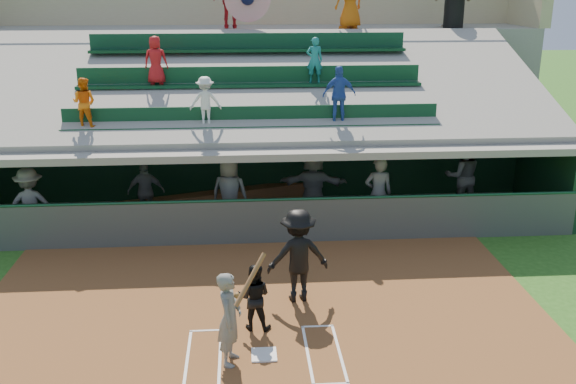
{
  "coord_description": "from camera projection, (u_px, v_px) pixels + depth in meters",
  "views": [
    {
      "loc": [
        -0.3,
        -9.53,
        6.08
      ],
      "look_at": [
        0.67,
        3.5,
        1.8
      ],
      "focal_mm": 40.0,
      "sensor_mm": 36.0,
      "label": 1
    }
  ],
  "objects": [
    {
      "name": "ground",
      "position": [
        264.0,
        356.0,
        10.95
      ],
      "size": [
        100.0,
        100.0,
        0.0
      ],
      "primitive_type": "plane",
      "color": "#245317",
      "rests_on": "ground"
    },
    {
      "name": "dirt_slab",
      "position": [
        263.0,
        340.0,
        11.42
      ],
      "size": [
        11.0,
        9.0,
        0.02
      ],
      "primitive_type": "cube",
      "color": "brown",
      "rests_on": "ground"
    },
    {
      "name": "home_plate",
      "position": [
        264.0,
        355.0,
        10.94
      ],
      "size": [
        0.43,
        0.43,
        0.03
      ],
      "primitive_type": "cube",
      "color": "white",
      "rests_on": "dirt_slab"
    },
    {
      "name": "batters_box_chalk",
      "position": [
        264.0,
        355.0,
        10.94
      ],
      "size": [
        2.65,
        1.85,
        0.01
      ],
      "color": "white",
      "rests_on": "dirt_slab"
    },
    {
      "name": "dugout_floor",
      "position": [
        254.0,
        218.0,
        17.34
      ],
      "size": [
        16.0,
        3.5,
        0.04
      ],
      "primitive_type": "cube",
      "color": "gray",
      "rests_on": "ground"
    },
    {
      "name": "concourse_slab",
      "position": [
        249.0,
        93.0,
        23.03
      ],
      "size": [
        20.0,
        3.0,
        4.6
      ],
      "primitive_type": "cube",
      "color": "gray",
      "rests_on": "ground"
    },
    {
      "name": "grandstand",
      "position": [
        250.0,
        110.0,
        20.21
      ],
      "size": [
        20.4,
        10.4,
        7.8
      ],
      "color": "#474C47",
      "rests_on": "ground"
    },
    {
      "name": "batter_at_plate",
      "position": [
        230.0,
        318.0,
        10.51
      ],
      "size": [
        0.88,
        0.75,
        1.95
      ],
      "color": "#5C5F59",
      "rests_on": "dirt_slab"
    },
    {
      "name": "catcher",
      "position": [
        254.0,
        297.0,
        11.63
      ],
      "size": [
        0.7,
        0.59,
        1.26
      ],
      "primitive_type": "imported",
      "rotation": [
        0.0,
        0.0,
        2.94
      ],
      "color": "black",
      "rests_on": "dirt_slab"
    },
    {
      "name": "home_umpire",
      "position": [
        298.0,
        255.0,
        12.6
      ],
      "size": [
        1.31,
        0.86,
        1.9
      ],
      "primitive_type": "imported",
      "rotation": [
        0.0,
        0.0,
        3.27
      ],
      "color": "black",
      "rests_on": "dirt_slab"
    },
    {
      "name": "dugout_bench",
      "position": [
        259.0,
        194.0,
        18.51
      ],
      "size": [
        14.09,
        4.93,
        0.44
      ],
      "primitive_type": "cube",
      "rotation": [
        0.0,
        0.0,
        0.31
      ],
      "color": "#925C35",
      "rests_on": "dugout_floor"
    },
    {
      "name": "dugout_player_a",
      "position": [
        31.0,
        204.0,
        15.55
      ],
      "size": [
        1.28,
        0.86,
        1.83
      ],
      "primitive_type": "imported",
      "rotation": [
        0.0,
        0.0,
        3.31
      ],
      "color": "#555752",
      "rests_on": "dugout_floor"
    },
    {
      "name": "dugout_player_b",
      "position": [
        146.0,
        192.0,
        16.8
      ],
      "size": [
        0.97,
        0.42,
        1.64
      ],
      "primitive_type": "imported",
      "rotation": [
        0.0,
        0.0,
        3.17
      ],
      "color": "#5A5C57",
      "rests_on": "dugout_floor"
    },
    {
      "name": "dugout_player_c",
      "position": [
        230.0,
        193.0,
        16.2
      ],
      "size": [
        1.07,
        0.84,
        1.93
      ],
      "primitive_type": "imported",
      "rotation": [
        0.0,
        0.0,
        2.88
      ],
      "color": "#555853",
      "rests_on": "dugout_floor"
    },
    {
      "name": "dugout_player_d",
      "position": [
        313.0,
        186.0,
        16.8
      ],
      "size": [
        1.86,
        0.82,
        1.94
      ],
      "primitive_type": "imported",
      "rotation": [
        0.0,
        0.0,
        3.0
      ],
      "color": "#585B56",
      "rests_on": "dugout_floor"
    },
    {
      "name": "dugout_player_e",
      "position": [
        378.0,
        194.0,
        16.2
      ],
      "size": [
        0.71,
        0.48,
        1.91
      ],
      "primitive_type": "imported",
      "rotation": [
        0.0,
        0.0,
        3.1
      ],
      "color": "#565853",
      "rests_on": "dugout_floor"
    },
    {
      "name": "dugout_player_f",
      "position": [
        462.0,
        176.0,
        17.55
      ],
      "size": [
        1.0,
        0.79,
        1.99
      ],
      "primitive_type": "imported",
      "rotation": [
        0.0,
        0.0,
        3.1
      ],
      "color": "#51534F",
      "rests_on": "dugout_floor"
    },
    {
      "name": "trash_bin",
      "position": [
        454.0,
        13.0,
        21.58
      ],
      "size": [
        0.67,
        0.67,
        1.0
      ],
      "primitive_type": "cylinder",
      "color": "black",
      "rests_on": "concourse_slab"
    },
    {
      "name": "concourse_staff_c",
      "position": [
        453.0,
        1.0,
        22.16
      ],
      "size": [
        1.67,
        0.66,
        1.75
      ],
      "primitive_type": "imported",
      "rotation": [
        0.0,
        0.0,
        3.05
      ],
      "color": "tan",
      "rests_on": "concourse_slab"
    }
  ]
}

